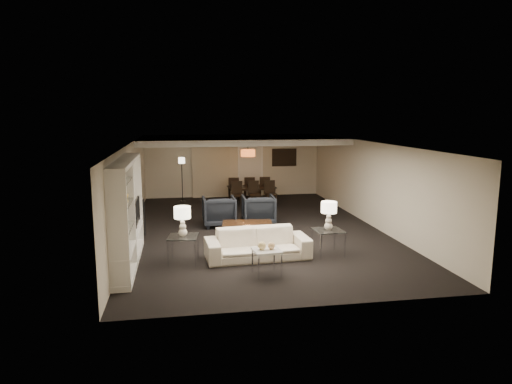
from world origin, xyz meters
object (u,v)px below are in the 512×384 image
object	(u,v)px
coffee_table	(247,231)
marble_table	(267,262)
table_lamp_right	(329,216)
table_lamp_left	(183,221)
armchair_left	(219,211)
side_table_right	(328,242)
vase_blue	(122,225)
armchair_right	(258,210)
chair_nl	(238,194)
chair_nr	(271,193)
sofa	(258,244)
vase_amber	(125,195)
chair_fl	(234,189)
floor_lamp	(182,180)
chair_nm	(254,194)
chair_fm	(249,188)
floor_speaker	(142,217)
pendant_light	(248,153)
television	(132,212)
chair_fr	(264,188)
side_table_left	(183,249)
dining_table	(252,195)

from	to	relation	value
coffee_table	marble_table	xyz separation A→B (m)	(-0.00, -2.70, 0.04)
table_lamp_right	table_lamp_left	bearing A→B (deg)	180.00
coffee_table	armchair_left	world-z (taller)	armchair_left
armchair_left	side_table_right	xyz separation A→B (m)	(2.30, -3.30, -0.14)
vase_blue	armchair_right	bearing A→B (deg)	50.59
table_lamp_left	chair_nl	size ratio (longest dim) A/B	0.74
side_table_right	marble_table	xyz separation A→B (m)	(-1.70, -1.10, -0.03)
armchair_right	table_lamp_right	world-z (taller)	table_lamp_right
chair_nr	armchair_left	bearing A→B (deg)	-132.11
sofa	vase_amber	xyz separation A→B (m)	(-2.89, -0.28, 1.29)
side_table_right	chair_nl	size ratio (longest dim) A/B	0.72
armchair_right	vase_amber	bearing A→B (deg)	47.87
coffee_table	armchair_right	distance (m)	1.81
table_lamp_right	chair_fl	size ratio (longest dim) A/B	0.74
sofa	chair_nl	size ratio (longest dim) A/B	2.62
table_lamp_left	floor_lamp	xyz separation A→B (m)	(0.06, 7.34, -0.10)
side_table_right	chair_nm	distance (m)	6.04
chair_nr	chair_fm	size ratio (longest dim) A/B	1.00
floor_speaker	chair_nr	bearing A→B (deg)	54.18
pendant_light	sofa	world-z (taller)	pendant_light
armchair_left	television	distance (m)	3.41
vase_blue	chair_fr	distance (m)	9.37
side_table_left	chair_nr	distance (m)	6.81
chair_nr	side_table_left	bearing A→B (deg)	-122.11
pendant_light	chair_nl	distance (m)	1.53
table_lamp_left	floor_speaker	size ratio (longest dim) A/B	0.67
floor_lamp	vase_amber	bearing A→B (deg)	-99.30
coffee_table	television	bearing A→B (deg)	-164.62
sofa	chair_nr	size ratio (longest dim) A/B	2.62
television	chair_nr	bearing A→B (deg)	-40.27
floor_speaker	dining_table	distance (m)	5.52
table_lamp_right	chair_fr	world-z (taller)	table_lamp_right
television	chair_fm	world-z (taller)	television
coffee_table	marble_table	distance (m)	2.70
coffee_table	floor_speaker	world-z (taller)	floor_speaker
dining_table	vase_amber	bearing A→B (deg)	-122.20
dining_table	chair_fl	size ratio (longest dim) A/B	1.92
coffee_table	table_lamp_right	bearing A→B (deg)	-43.26
floor_lamp	chair_fl	bearing A→B (deg)	-1.51
armchair_right	chair_fl	size ratio (longest dim) A/B	1.07
chair_nr	armchair_right	bearing A→B (deg)	-112.79
chair_fm	dining_table	bearing A→B (deg)	90.75
chair_fm	floor_speaker	bearing A→B (deg)	52.69
table_lamp_right	marble_table	distance (m)	2.14
side_table_right	dining_table	bearing A→B (deg)	96.65
vase_blue	chair_fl	bearing A→B (deg)	68.68
marble_table	table_lamp_right	bearing A→B (deg)	32.91
table_lamp_right	chair_fl	bearing A→B (deg)	100.68
armchair_left	chair_nm	size ratio (longest dim) A/B	1.07
sofa	table_lamp_right	distance (m)	1.80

